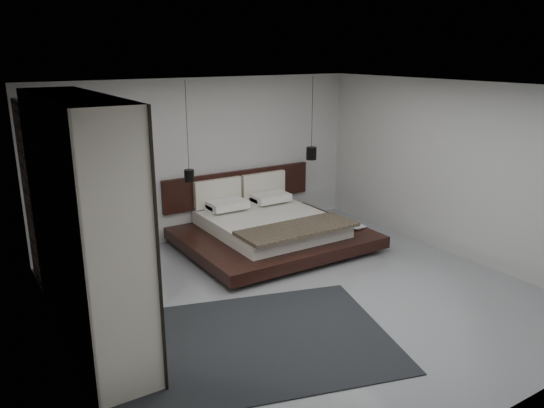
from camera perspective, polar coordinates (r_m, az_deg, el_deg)
floor at (r=7.40m, az=3.25°, el=-9.75°), size 6.00×6.00×0.00m
ceiling at (r=6.67m, az=3.64°, el=12.43°), size 6.00×6.00×0.00m
wall_back at (r=9.43m, az=-7.29°, el=4.85°), size 6.00×0.00×6.00m
wall_front at (r=4.94m, az=24.38°, el=-7.16°), size 6.00×0.00×6.00m
wall_left at (r=5.76m, az=-21.61°, el=-3.55°), size 0.00×6.00×6.00m
wall_right at (r=8.95m, az=19.26°, el=3.45°), size 0.00×6.00×6.00m
lattice_screen at (r=8.13m, az=-24.64°, el=0.92°), size 0.05×0.90×2.60m
bed at (r=9.09m, az=-0.28°, el=-2.63°), size 2.99×2.48×1.11m
book_lower at (r=9.27m, az=8.43°, el=-2.50°), size 0.27×0.34×0.03m
book_upper at (r=9.22m, az=8.47°, el=-2.42°), size 0.25×0.31×0.02m
pendant_left at (r=8.69m, az=-8.91°, el=3.12°), size 0.16×0.16×1.61m
pendant_right at (r=9.87m, az=4.25°, el=5.48°), size 0.19×0.19×1.51m
wardrobe at (r=6.19m, az=-19.63°, el=-2.03°), size 0.67×2.85×2.80m
rug at (r=6.31m, az=-2.15°, el=-14.58°), size 3.67×3.06×0.01m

